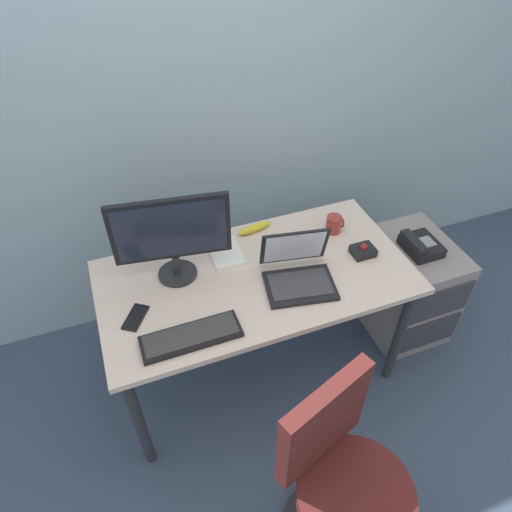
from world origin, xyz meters
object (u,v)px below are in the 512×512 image
monitor_main (171,234)px  laptop (298,271)px  desk_phone (420,245)px  banana (255,228)px  keyboard (191,336)px  file_cabinet (406,287)px  office_chair (342,487)px  paper_notepad (226,253)px  cell_phone (136,317)px  coffee_mug (334,224)px  trackball_mouse (363,250)px

monitor_main → laptop: (0.51, -0.23, -0.19)m
desk_phone → banana: bearing=159.1°
desk_phone → keyboard: (-1.30, -0.24, 0.11)m
file_cabinet → office_chair: 1.28m
desk_phone → paper_notepad: bearing=168.8°
file_cabinet → monitor_main: 1.45m
monitor_main → cell_phone: (-0.23, -0.19, -0.24)m
coffee_mug → cell_phone: coffee_mug is taller
paper_notepad → banana: bearing=30.4°
banana → coffee_mug: bearing=-20.8°
office_chair → trackball_mouse: size_ratio=8.31×
desk_phone → trackball_mouse: size_ratio=1.82×
keyboard → file_cabinet: bearing=11.0°
coffee_mug → keyboard: bearing=-154.7°
office_chair → cell_phone: office_chair is taller
trackball_mouse → banana: size_ratio=0.58×
office_chair → banana: (0.09, 1.19, 0.35)m
banana → paper_notepad: bearing=-149.6°
desk_phone → laptop: 0.78m
office_chair → keyboard: office_chair is taller
office_chair → trackball_mouse: (0.52, 0.84, 0.35)m
file_cabinet → cell_phone: 1.57m
desk_phone → trackball_mouse: (-0.39, -0.04, 0.12)m
file_cabinet → trackball_mouse: 0.61m
file_cabinet → monitor_main: monitor_main is taller
banana → keyboard: bearing=-131.2°
trackball_mouse → keyboard: bearing=-167.6°
trackball_mouse → banana: trackball_mouse is taller
monitor_main → paper_notepad: (0.25, 0.06, -0.24)m
trackball_mouse → office_chair: bearing=-121.9°
monitor_main → laptop: monitor_main is taller
desk_phone → banana: 0.89m
cell_phone → banana: size_ratio=0.75×
file_cabinet → trackball_mouse: (-0.40, -0.05, 0.46)m
cell_phone → banana: 0.77m
monitor_main → paper_notepad: monitor_main is taller
desk_phone → laptop: size_ratio=0.56×
file_cabinet → banana: bearing=160.3°
desk_phone → office_chair: 1.28m
cell_phone → file_cabinet: bearing=36.8°
paper_notepad → office_chair: bearing=-84.5°
trackball_mouse → banana: (-0.43, 0.35, -0.00)m
file_cabinet → paper_notepad: 1.13m
desk_phone → laptop: laptop is taller
keyboard → banana: bearing=48.8°
file_cabinet → keyboard: size_ratio=1.47×
monitor_main → trackball_mouse: 0.92m
paper_notepad → desk_phone: bearing=-11.2°
coffee_mug → trackball_mouse: bearing=-76.1°
monitor_main → paper_notepad: size_ratio=2.46×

